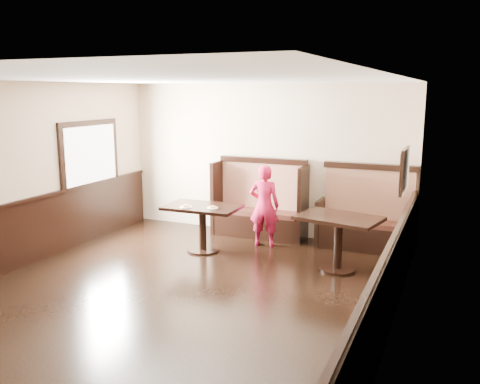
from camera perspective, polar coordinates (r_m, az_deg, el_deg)
The scene contains 9 objects.
ground at distance 6.76m, azimuth -8.13°, elevation -11.98°, with size 7.00×7.00×0.00m, color black.
room_shell at distance 6.91m, azimuth -9.18°, elevation -5.59°, with size 7.00×7.00×7.00m.
booth_main at distance 9.42m, azimuth 2.28°, elevation -1.79°, with size 1.75×0.72×1.45m.
booth_neighbor at distance 8.94m, azimuth 14.03°, elevation -3.15°, with size 1.65×0.72×1.45m.
table_main at distance 8.50m, azimuth -4.23°, elevation -2.75°, with size 1.25×0.80×0.78m.
table_neighbor at distance 7.73m, azimuth 11.00°, elevation -4.22°, with size 1.33×1.01×0.83m.
child at distance 8.76m, azimuth 2.75°, elevation -1.54°, with size 0.52×0.34×1.43m, color #B7133B.
pizza_plate_left at distance 8.36m, azimuth -6.09°, elevation -1.63°, with size 0.20×0.20×0.04m.
pizza_plate_right at distance 8.28m, azimuth -3.13°, elevation -1.73°, with size 0.18×0.18×0.03m.
Camera 1 is at (3.30, -5.27, 2.66)m, focal length 38.00 mm.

